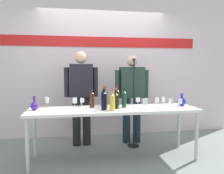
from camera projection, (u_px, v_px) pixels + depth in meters
ground_plane at (114, 158)px, 3.43m from camera, size 10.00×10.00×0.00m
back_wall at (103, 61)px, 4.56m from camera, size 5.50×0.11×3.00m
display_table at (114, 112)px, 3.37m from camera, size 2.50×0.67×0.76m
decanter_blue_left at (34, 106)px, 3.21m from camera, size 0.11×0.11×0.20m
decanter_blue_right at (182, 101)px, 3.58m from camera, size 0.13×0.13×0.20m
presenter_left at (81, 92)px, 3.94m from camera, size 0.59×0.22×1.65m
presenter_right at (132, 93)px, 4.09m from camera, size 0.62×0.22×1.59m
wine_bottle_0 at (116, 100)px, 3.32m from camera, size 0.07×0.07×0.31m
wine_bottle_1 at (104, 98)px, 3.46m from camera, size 0.07×0.07×0.32m
wine_bottle_2 at (105, 100)px, 3.34m from camera, size 0.07×0.07×0.30m
wine_bottle_3 at (112, 102)px, 3.17m from camera, size 0.07×0.07×0.30m
wine_bottle_4 at (105, 97)px, 3.59m from camera, size 0.06×0.06×0.31m
wine_bottle_5 at (124, 99)px, 3.43m from camera, size 0.07×0.07×0.30m
wine_bottle_6 at (104, 101)px, 3.20m from camera, size 0.07×0.07×0.33m
wine_bottle_7 at (117, 98)px, 3.52m from camera, size 0.07×0.07×0.33m
wine_bottle_8 at (92, 99)px, 3.42m from camera, size 0.07×0.07×0.30m
wine_glass_left_0 at (47, 100)px, 3.46m from camera, size 0.06×0.06×0.15m
wine_glass_left_1 at (75, 101)px, 3.42m from camera, size 0.07×0.07×0.15m
wine_glass_left_2 at (82, 100)px, 3.53m from camera, size 0.07×0.07×0.13m
wine_glass_right_0 at (138, 100)px, 3.56m from camera, size 0.07×0.07×0.13m
wine_glass_right_1 at (170, 102)px, 3.36m from camera, size 0.06×0.06×0.14m
wine_glass_right_2 at (145, 102)px, 3.21m from camera, size 0.07×0.07×0.16m
wine_glass_right_3 at (157, 100)px, 3.45m from camera, size 0.06×0.06×0.15m
wine_glass_right_4 at (163, 100)px, 3.60m from camera, size 0.06×0.06×0.14m
wine_glass_right_5 at (180, 102)px, 3.36m from camera, size 0.06×0.06×0.14m
microphone_stand at (134, 117)px, 3.90m from camera, size 0.20×0.20×1.53m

